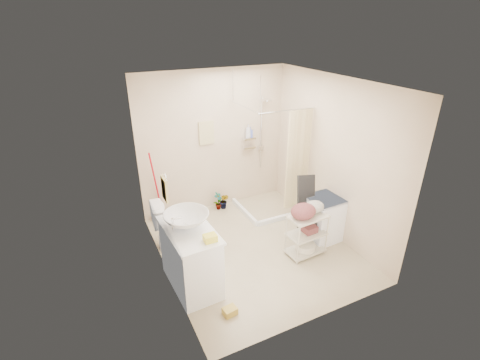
% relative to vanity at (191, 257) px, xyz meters
% --- Properties ---
extents(floor, '(3.20, 3.20, 0.00)m').
position_rel_vanity_xyz_m(floor, '(1.16, 0.35, -0.45)').
color(floor, '#BEB18E').
rests_on(floor, ground).
extents(ceiling, '(2.80, 3.20, 0.04)m').
position_rel_vanity_xyz_m(ceiling, '(1.16, 0.35, 2.15)').
color(ceiling, silver).
rests_on(ceiling, ground).
extents(wall_back, '(2.80, 0.04, 2.60)m').
position_rel_vanity_xyz_m(wall_back, '(1.16, 1.95, 0.85)').
color(wall_back, beige).
rests_on(wall_back, ground).
extents(wall_front, '(2.80, 0.04, 2.60)m').
position_rel_vanity_xyz_m(wall_front, '(1.16, -1.25, 0.85)').
color(wall_front, beige).
rests_on(wall_front, ground).
extents(wall_left, '(0.04, 3.20, 2.60)m').
position_rel_vanity_xyz_m(wall_left, '(-0.24, 0.35, 0.85)').
color(wall_left, beige).
rests_on(wall_left, ground).
extents(wall_right, '(0.04, 3.20, 2.60)m').
position_rel_vanity_xyz_m(wall_right, '(2.56, 0.35, 0.85)').
color(wall_right, beige).
rests_on(wall_right, ground).
extents(vanity, '(0.62, 1.05, 0.90)m').
position_rel_vanity_xyz_m(vanity, '(0.00, 0.00, 0.00)').
color(vanity, white).
rests_on(vanity, ground).
extents(sink, '(0.64, 0.64, 0.20)m').
position_rel_vanity_xyz_m(sink, '(-0.00, 0.06, 0.55)').
color(sink, silver).
rests_on(sink, vanity).
extents(counter_basket, '(0.16, 0.12, 0.09)m').
position_rel_vanity_xyz_m(counter_basket, '(0.15, -0.37, 0.49)').
color(counter_basket, '#F9ED3C').
rests_on(counter_basket, vanity).
extents(floor_basket, '(0.26, 0.22, 0.13)m').
position_rel_vanity_xyz_m(floor_basket, '(0.24, -0.72, -0.39)').
color(floor_basket, gold).
rests_on(floor_basket, ground).
extents(toilet, '(0.81, 0.51, 0.79)m').
position_rel_vanity_xyz_m(toilet, '(0.12, 1.01, -0.05)').
color(toilet, silver).
rests_on(toilet, ground).
extents(mop, '(0.14, 0.14, 1.36)m').
position_rel_vanity_xyz_m(mop, '(-0.04, 1.87, 0.23)').
color(mop, '#B50514').
rests_on(mop, ground).
extents(potted_plant_a, '(0.23, 0.21, 0.36)m').
position_rel_vanity_xyz_m(potted_plant_a, '(1.13, 1.76, -0.27)').
color(potted_plant_a, '#9B4F33').
rests_on(potted_plant_a, ground).
extents(potted_plant_b, '(0.23, 0.23, 0.32)m').
position_rel_vanity_xyz_m(potted_plant_b, '(1.24, 1.74, -0.29)').
color(potted_plant_b, brown).
rests_on(potted_plant_b, ground).
extents(hanging_towel, '(0.28, 0.03, 0.42)m').
position_rel_vanity_xyz_m(hanging_towel, '(1.01, 1.93, 1.05)').
color(hanging_towel, beige).
rests_on(hanging_towel, wall_back).
extents(towel_ring, '(0.04, 0.22, 0.34)m').
position_rel_vanity_xyz_m(towel_ring, '(-0.22, 0.15, 1.02)').
color(towel_ring, '#EBDA85').
rests_on(towel_ring, wall_left).
extents(tp_holder, '(0.08, 0.12, 0.14)m').
position_rel_vanity_xyz_m(tp_holder, '(-0.20, 0.40, 0.27)').
color(tp_holder, white).
rests_on(tp_holder, wall_left).
extents(shower, '(1.10, 1.10, 2.10)m').
position_rel_vanity_xyz_m(shower, '(2.01, 1.40, 0.60)').
color(shower, white).
rests_on(shower, ground).
extents(shampoo_bottle_a, '(0.12, 0.12, 0.25)m').
position_rel_vanity_xyz_m(shampoo_bottle_a, '(1.81, 1.86, 0.99)').
color(shampoo_bottle_a, silver).
rests_on(shampoo_bottle_a, shower).
extents(shampoo_bottle_b, '(0.11, 0.11, 0.19)m').
position_rel_vanity_xyz_m(shampoo_bottle_b, '(1.86, 1.87, 0.96)').
color(shampoo_bottle_b, '#4757B4').
rests_on(shampoo_bottle_b, shower).
extents(washing_machine, '(0.53, 0.55, 0.75)m').
position_rel_vanity_xyz_m(washing_machine, '(2.30, 0.13, -0.08)').
color(washing_machine, white).
rests_on(washing_machine, ground).
extents(laundry_rack, '(0.61, 0.38, 0.82)m').
position_rel_vanity_xyz_m(laundry_rack, '(1.82, -0.10, -0.04)').
color(laundry_rack, beige).
rests_on(laundry_rack, ground).
extents(ironing_board, '(0.33, 0.10, 1.14)m').
position_rel_vanity_xyz_m(ironing_board, '(2.02, 0.22, 0.12)').
color(ironing_board, black).
rests_on(ironing_board, ground).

